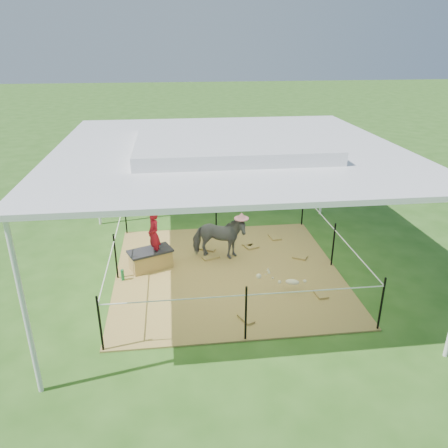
{
  "coord_description": "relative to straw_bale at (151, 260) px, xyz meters",
  "views": [
    {
      "loc": [
        -1.04,
        -7.95,
        4.5
      ],
      "look_at": [
        0.0,
        0.6,
        0.85
      ],
      "focal_mm": 35.0,
      "sensor_mm": 36.0,
      "label": 1
    }
  ],
  "objects": [
    {
      "name": "pony",
      "position": [
        1.47,
        0.27,
        0.31
      ],
      "size": [
        1.25,
        0.74,
        0.99
      ],
      "primitive_type": "imported",
      "rotation": [
        0.0,
        0.0,
        1.39
      ],
      "color": "#49494E",
      "rests_on": "hay_patch"
    },
    {
      "name": "dark_cloth",
      "position": [
        0.0,
        0.0,
        0.21
      ],
      "size": [
        1.0,
        0.77,
        0.05
      ],
      "primitive_type": "cube",
      "rotation": [
        0.0,
        0.0,
        0.39
      ],
      "color": "black",
      "rests_on": "straw_bale"
    },
    {
      "name": "pink_hat",
      "position": [
        1.47,
        0.27,
        0.88
      ],
      "size": [
        0.31,
        0.31,
        0.14
      ],
      "primitive_type": "cylinder",
      "color": "pink",
      "rests_on": "pony"
    },
    {
      "name": "green_bottle",
      "position": [
        -0.55,
        -0.45,
        -0.07
      ],
      "size": [
        0.08,
        0.08,
        0.23
      ],
      "primitive_type": "cylinder",
      "rotation": [
        0.0,
        0.0,
        0.39
      ],
      "color": "#166730",
      "rests_on": "hay_patch"
    },
    {
      "name": "canopy_tent",
      "position": [
        1.59,
        -0.34,
        2.48
      ],
      "size": [
        6.3,
        6.3,
        2.9
      ],
      "color": "silver",
      "rests_on": "ground"
    },
    {
      "name": "hay_patch",
      "position": [
        1.59,
        -0.34,
        -0.2
      ],
      "size": [
        4.6,
        4.6,
        0.03
      ],
      "primitive_type": "cube",
      "color": "brown",
      "rests_on": "ground"
    },
    {
      "name": "rope_fence",
      "position": [
        1.59,
        -0.34,
        0.43
      ],
      "size": [
        4.54,
        4.54,
        1.0
      ],
      "color": "black",
      "rests_on": "ground"
    },
    {
      "name": "foal",
      "position": [
        2.72,
        -1.27,
        0.04
      ],
      "size": [
        0.9,
        0.68,
        0.45
      ],
      "primitive_type": null,
      "rotation": [
        0.0,
        0.0,
        -0.32
      ],
      "color": "beige",
      "rests_on": "hay_patch"
    },
    {
      "name": "picnic_table_near",
      "position": [
        3.93,
        8.07,
        0.15
      ],
      "size": [
        1.86,
        1.43,
        0.72
      ],
      "primitive_type": "cube",
      "rotation": [
        0.0,
        0.0,
        0.11
      ],
      "color": "#54371D",
      "rests_on": "ground"
    },
    {
      "name": "picnic_table_far",
      "position": [
        7.09,
        9.26,
        0.17
      ],
      "size": [
        2.25,
        2.0,
        0.78
      ],
      "primitive_type": "cube",
      "rotation": [
        0.0,
        0.0,
        -0.43
      ],
      "color": "brown",
      "rests_on": "ground"
    },
    {
      "name": "distant_person",
      "position": [
        3.76,
        7.11,
        0.39
      ],
      "size": [
        0.68,
        0.59,
        1.22
      ],
      "primitive_type": "imported",
      "rotation": [
        0.0,
        0.0,
        3.37
      ],
      "color": "#3175B8",
      "rests_on": "ground"
    },
    {
      "name": "trash_barrel",
      "position": [
        5.92,
        6.37,
        0.25
      ],
      "size": [
        0.79,
        0.79,
        0.93
      ],
      "primitive_type": "cylinder",
      "rotation": [
        0.0,
        0.0,
        0.41
      ],
      "color": "#172BAF",
      "rests_on": "ground"
    },
    {
      "name": "ground",
      "position": [
        1.59,
        -0.34,
        -0.22
      ],
      "size": [
        90.0,
        90.0,
        0.0
      ],
      "primitive_type": "plane",
      "color": "#2D5919",
      "rests_on": "ground"
    },
    {
      "name": "woman",
      "position": [
        0.1,
        0.0,
        0.69
      ],
      "size": [
        0.36,
        0.43,
        1.0
      ],
      "primitive_type": "imported",
      "rotation": [
        0.0,
        0.0,
        -1.18
      ],
      "color": "#A20F1F",
      "rests_on": "straw_bale"
    },
    {
      "name": "straw_bale",
      "position": [
        0.0,
        0.0,
        0.0
      ],
      "size": [
        0.93,
        0.71,
        0.37
      ],
      "primitive_type": "cube",
      "rotation": [
        0.0,
        0.0,
        0.39
      ],
      "color": "#A4783B",
      "rests_on": "hay_patch"
    }
  ]
}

